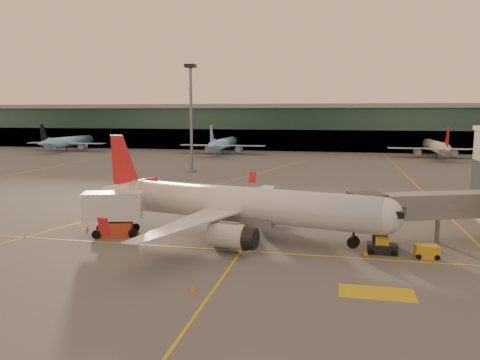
% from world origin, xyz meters
% --- Properties ---
extents(ground, '(600.00, 600.00, 0.00)m').
position_xyz_m(ground, '(0.00, 0.00, 0.00)').
color(ground, '#4C4F54').
rests_on(ground, ground).
extents(taxi_markings, '(100.12, 173.00, 0.01)m').
position_xyz_m(taxi_markings, '(-7.32, 44.49, 0.01)').
color(taxi_markings, gold).
rests_on(taxi_markings, ground).
extents(terminal, '(400.00, 20.00, 17.60)m').
position_xyz_m(terminal, '(0.00, 141.79, 8.76)').
color(terminal, '#19382D').
rests_on(terminal, ground).
extents(mast_west_near, '(2.40, 2.40, 25.60)m').
position_xyz_m(mast_west_near, '(-20.00, 66.00, 14.86)').
color(mast_west_near, slate).
rests_on(mast_west_near, ground).
extents(distant_aircraft_row, '(290.00, 34.00, 13.00)m').
position_xyz_m(distant_aircraft_row, '(-21.00, 118.00, 0.00)').
color(distant_aircraft_row, '#97D5FC').
rests_on(distant_aircraft_row, ground).
extents(main_airplane, '(37.79, 34.35, 11.49)m').
position_xyz_m(main_airplane, '(3.09, 10.57, 3.73)').
color(main_airplane, silver).
rests_on(main_airplane, ground).
extents(jet_bridge, '(20.59, 10.28, 5.74)m').
position_xyz_m(jet_bridge, '(26.85, 13.31, 3.92)').
color(jet_bridge, slate).
rests_on(jet_bridge, ground).
extents(catering_truck, '(7.20, 4.81, 5.15)m').
position_xyz_m(catering_truck, '(-11.01, 8.10, 2.93)').
color(catering_truck, red).
rests_on(catering_truck, ground).
extents(gpu_cart, '(2.36, 1.53, 1.31)m').
position_xyz_m(gpu_cart, '(23.52, 6.46, 0.64)').
color(gpu_cart, gold).
rests_on(gpu_cart, ground).
extents(pushback_tug, '(3.13, 1.78, 1.58)m').
position_xyz_m(pushback_tug, '(19.34, 7.21, 0.64)').
color(pushback_tug, black).
rests_on(pushback_tug, ground).
extents(cone_nose, '(0.39, 0.39, 0.50)m').
position_xyz_m(cone_nose, '(25.31, 8.89, 0.24)').
color(cone_nose, orange).
rests_on(cone_nose, ground).
extents(cone_tail, '(0.40, 0.40, 0.50)m').
position_xyz_m(cone_tail, '(-15.47, 9.76, 0.24)').
color(cone_tail, orange).
rests_on(cone_tail, ground).
extents(cone_wing_right, '(0.48, 0.48, 0.62)m').
position_xyz_m(cone_wing_right, '(3.49, -6.83, 0.30)').
color(cone_wing_right, orange).
rests_on(cone_wing_right, ground).
extents(cone_wing_left, '(0.41, 0.41, 0.52)m').
position_xyz_m(cone_wing_left, '(1.78, 26.64, 0.25)').
color(cone_wing_left, orange).
rests_on(cone_wing_left, ground).
extents(cone_fwd, '(0.49, 0.49, 0.62)m').
position_xyz_m(cone_fwd, '(17.69, 6.20, 0.30)').
color(cone_fwd, orange).
rests_on(cone_fwd, ground).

